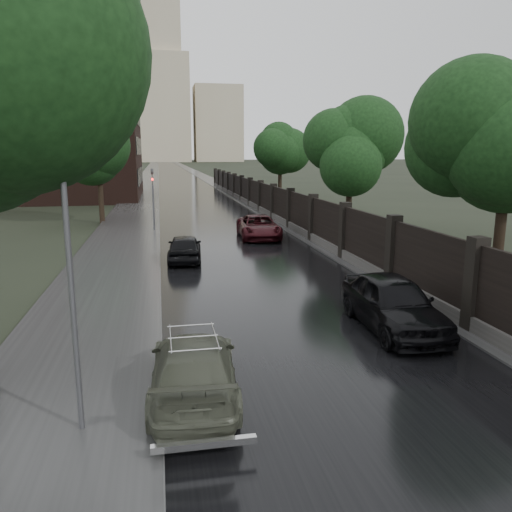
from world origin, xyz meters
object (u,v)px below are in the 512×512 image
Objects in this scene: tree_right_a at (508,153)px; lamp_post at (72,291)px; tree_right_c at (280,153)px; volga_sedan at (194,368)px; hatchback_left at (185,248)px; car_right_far at (259,227)px; tree_left_far at (98,149)px; tree_right_b at (351,153)px; traffic_light at (153,195)px; car_right_near at (393,303)px.

tree_right_a reaches higher than lamp_post.
volga_sedan is (-10.84, -37.39, -4.33)m from tree_right_c.
hatchback_left is 0.77× the size of car_right_far.
volga_sedan is (4.66, -27.39, -4.62)m from tree_left_far.
tree_right_c is at bearing 90.00° from tree_right_b.
car_right_near is (6.78, -19.43, -1.62)m from traffic_light.
tree_left_far is 28.17m from volga_sedan.
tree_right_c is (15.50, 10.00, -0.29)m from tree_left_far.
tree_left_far is at bearing 125.17° from tree_right_a.
tree_left_far is 1.05× the size of tree_right_c.
tree_left_far is 1.96× the size of hatchback_left.
traffic_light is 7.18m from car_right_far.
volga_sedan is at bearing 28.20° from lamp_post.
traffic_light is at bearing -76.66° from hatchback_left.
volga_sedan is at bearing -87.54° from traffic_light.
tree_left_far reaches higher than tree_right_b.
tree_right_b is 12.44m from traffic_light.
tree_right_c is at bearing -102.48° from volga_sedan.
volga_sedan is at bearing -153.54° from tree_right_a.
car_right_near is at bearing 121.45° from hatchback_left.
hatchback_left is at bearing -80.91° from traffic_light.
tree_left_far reaches higher than car_right_far.
car_right_far is (-5.73, 13.57, -4.27)m from tree_right_a.
tree_right_c is 1.86× the size of hatchback_left.
tree_left_far is at bearing -76.66° from volga_sedan.
traffic_light is 22.48m from volga_sedan.
traffic_light is at bearing 110.79° from car_right_near.
volga_sedan is at bearing -101.90° from car_right_far.
car_right_near is at bearing -149.35° from volga_sedan.
traffic_light reaches higher than hatchback_left.
tree_right_c is 1.63× the size of volga_sedan.
traffic_light is (-11.80, -15.01, -2.55)m from tree_right_c.
tree_left_far is 1.45× the size of lamp_post.
car_right_near is (7.88, 4.06, -1.89)m from lamp_post.
car_right_far is (5.11, 18.97, 0.06)m from volga_sedan.
tree_left_far reaches higher than car_right_near.
tree_right_c is 1.75× the size of traffic_light.
tree_right_b reaches higher than hatchback_left.
traffic_light is (3.70, -5.01, -2.84)m from tree_left_far.
tree_right_b is at bearing 90.00° from tree_right_a.
tree_left_far is 1.85× the size of traffic_light.
tree_right_a is at bearing -90.00° from tree_right_b.
volga_sedan is 6.53m from car_right_near.
tree_right_c reaches higher than traffic_light.
tree_left_far is at bearing 126.47° from traffic_light.
traffic_light is 1.06× the size of hatchback_left.
lamp_post is (-12.90, -20.50, -2.28)m from tree_right_b.
tree_left_far is 18.45m from tree_right_c.
tree_right_b is 1.75× the size of traffic_light.
tree_right_b is at bearing -115.51° from volga_sedan.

